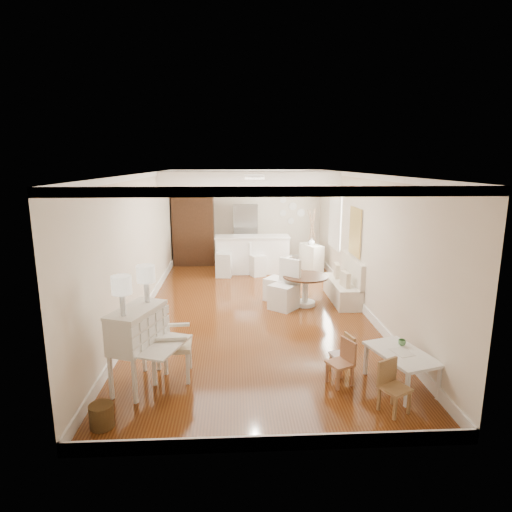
{
  "coord_description": "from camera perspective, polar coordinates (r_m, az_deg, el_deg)",
  "views": [
    {
      "loc": [
        -0.38,
        -8.49,
        3.02
      ],
      "look_at": [
        0.06,
        0.3,
        1.08
      ],
      "focal_mm": 30.0,
      "sensor_mm": 36.0,
      "label": 1
    }
  ],
  "objects": [
    {
      "name": "kids_chair_a",
      "position": [
        6.17,
        11.15,
        -13.77
      ],
      "size": [
        0.41,
        0.41,
        0.64
      ],
      "primitive_type": "cube",
      "rotation": [
        0.0,
        0.0,
        -1.14
      ],
      "color": "#AA714D",
      "rests_on": "ground"
    },
    {
      "name": "bar_stool_left",
      "position": [
        11.46,
        -4.32,
        -0.27
      ],
      "size": [
        0.45,
        0.45,
        1.02
      ],
      "primitive_type": "cube",
      "rotation": [
        0.0,
        0.0,
        -0.1
      ],
      "color": "silver",
      "rests_on": "ground"
    },
    {
      "name": "slip_chair_near",
      "position": [
        8.94,
        3.75,
        -3.85
      ],
      "size": [
        0.71,
        0.71,
        1.04
      ],
      "primitive_type": "cube",
      "rotation": [
        0.0,
        0.0,
        -0.71
      ],
      "color": "white",
      "rests_on": "ground"
    },
    {
      "name": "pantry_cabinet",
      "position": [
        12.87,
        -8.32,
        3.93
      ],
      "size": [
        1.2,
        0.6,
        2.3
      ],
      "primitive_type": "cube",
      "color": "#381E11",
      "rests_on": "ground"
    },
    {
      "name": "bar_stool_right",
      "position": [
        11.53,
        0.21,
        -0.47
      ],
      "size": [
        0.47,
        0.47,
        0.9
      ],
      "primitive_type": "cube",
      "rotation": [
        0.0,
        0.0,
        0.39
      ],
      "color": "silver",
      "rests_on": "ground"
    },
    {
      "name": "kids_table",
      "position": [
        6.36,
        18.71,
        -14.12
      ],
      "size": [
        0.86,
        1.13,
        0.5
      ],
      "primitive_type": "cube",
      "rotation": [
        0.0,
        0.0,
        0.29
      ],
      "color": "white",
      "rests_on": "ground"
    },
    {
      "name": "dining_table",
      "position": [
        9.24,
        6.57,
        -4.6
      ],
      "size": [
        1.04,
        1.04,
        0.66
      ],
      "primitive_type": "cylinder",
      "rotation": [
        0.0,
        0.0,
        0.08
      ],
      "color": "#412515",
      "rests_on": "ground"
    },
    {
      "name": "slip_chair_far",
      "position": [
        9.51,
        2.91,
        -2.99
      ],
      "size": [
        0.67,
        0.67,
        0.99
      ],
      "primitive_type": "cube",
      "rotation": [
        0.0,
        0.0,
        -2.18
      ],
      "color": "white",
      "rests_on": "ground"
    },
    {
      "name": "branch_vase",
      "position": [
        12.04,
        7.4,
        1.95
      ],
      "size": [
        0.22,
        0.22,
        0.2
      ],
      "primitive_type": "imported",
      "rotation": [
        0.0,
        0.0,
        -0.19
      ],
      "color": "white",
      "rests_on": "sideboard"
    },
    {
      "name": "sideboard",
      "position": [
        12.18,
        7.37,
        -0.22
      ],
      "size": [
        0.62,
        0.86,
        0.75
      ],
      "primitive_type": "cube",
      "rotation": [
        0.0,
        0.0,
        0.38
      ],
      "color": "white",
      "rests_on": "ground"
    },
    {
      "name": "gustavian_armchair",
      "position": [
        6.29,
        -11.16,
        -11.33
      ],
      "size": [
        0.61,
        0.61,
        1.02
      ],
      "primitive_type": "cube",
      "rotation": [
        0.0,
        0.0,
        1.61
      ],
      "color": "white",
      "rests_on": "ground"
    },
    {
      "name": "kids_chair_c",
      "position": [
        5.72,
        18.03,
        -16.33
      ],
      "size": [
        0.43,
        0.43,
        0.66
      ],
      "primitive_type": "cube",
      "rotation": [
        0.0,
        0.0,
        0.5
      ],
      "color": "olive",
      "rests_on": "ground"
    },
    {
      "name": "kids_chair_b",
      "position": [
        6.47,
        11.31,
        -12.75
      ],
      "size": [
        0.35,
        0.35,
        0.59
      ],
      "primitive_type": "cube",
      "rotation": [
        0.0,
        0.0,
        -1.33
      ],
      "color": "tan",
      "rests_on": "ground"
    },
    {
      "name": "pencil_cup",
      "position": [
        6.46,
        18.89,
        -10.86
      ],
      "size": [
        0.14,
        0.14,
        0.08
      ],
      "primitive_type": "imported",
      "rotation": [
        0.0,
        0.0,
        0.37
      ],
      "color": "#589456",
      "rests_on": "kids_table"
    },
    {
      "name": "breakfast_counter",
      "position": [
        11.87,
        -0.51,
        0.24
      ],
      "size": [
        2.05,
        0.65,
        1.03
      ],
      "primitive_type": "cube",
      "color": "white",
      "rests_on": "ground"
    },
    {
      "name": "secretary_bureau",
      "position": [
        6.12,
        -15.4,
        -11.71
      ],
      "size": [
        1.14,
        1.15,
        1.13
      ],
      "primitive_type": "cube",
      "rotation": [
        0.0,
        0.0,
        -0.35
      ],
      "color": "white",
      "rests_on": "ground"
    },
    {
      "name": "fridge",
      "position": [
        12.84,
        0.18,
        2.91
      ],
      "size": [
        0.75,
        0.65,
        1.8
      ],
      "primitive_type": "imported",
      "color": "silver",
      "rests_on": "ground"
    },
    {
      "name": "banquette",
      "position": [
        9.64,
        11.47,
        -3.05
      ],
      "size": [
        0.52,
        1.6,
        0.98
      ],
      "primitive_type": "cube",
      "color": "silver",
      "rests_on": "ground"
    },
    {
      "name": "wicker_basket",
      "position": [
        5.59,
        -19.9,
        -19.4
      ],
      "size": [
        0.33,
        0.33,
        0.28
      ],
      "primitive_type": "cylinder",
      "rotation": [
        0.0,
        0.0,
        -0.21
      ],
      "color": "#4B3317",
      "rests_on": "ground"
    },
    {
      "name": "room",
      "position": [
        8.89,
        -0.17,
        5.71
      ],
      "size": [
        9.0,
        9.04,
        2.82
      ],
      "color": "brown",
      "rests_on": "ground"
    }
  ]
}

